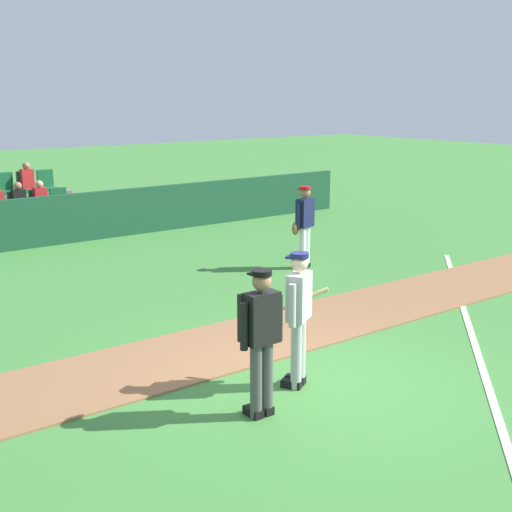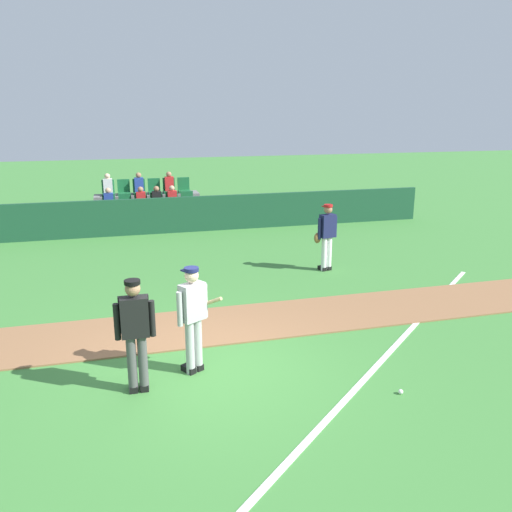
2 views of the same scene
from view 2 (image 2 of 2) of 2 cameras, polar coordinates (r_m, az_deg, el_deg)
ground_plane at (r=8.86m, az=-5.87°, el=-12.04°), size 80.00×80.00×0.00m
infield_dirt_path at (r=10.37m, az=-7.43°, el=-7.75°), size 28.00×1.85×0.03m
foul_line_chalk at (r=9.34m, az=13.49°, el=-10.88°), size 9.04×8.04×0.01m
dugout_fence at (r=18.30m, az=-11.21°, el=4.25°), size 20.00×0.16×1.22m
stadium_bleachers at (r=19.74m, az=-11.55°, el=4.77°), size 3.90×2.10×1.90m
batter_grey_jersey at (r=8.40m, az=-6.83°, el=-6.41°), size 0.74×0.70×1.76m
umpire_home_plate at (r=7.97m, az=-12.93°, el=-7.72°), size 0.59×0.31×1.76m
runner_navy_jersey at (r=13.81m, az=7.64°, el=2.28°), size 0.67×0.37×1.76m
baseball at (r=8.39m, az=15.37°, el=-13.97°), size 0.07×0.07×0.07m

